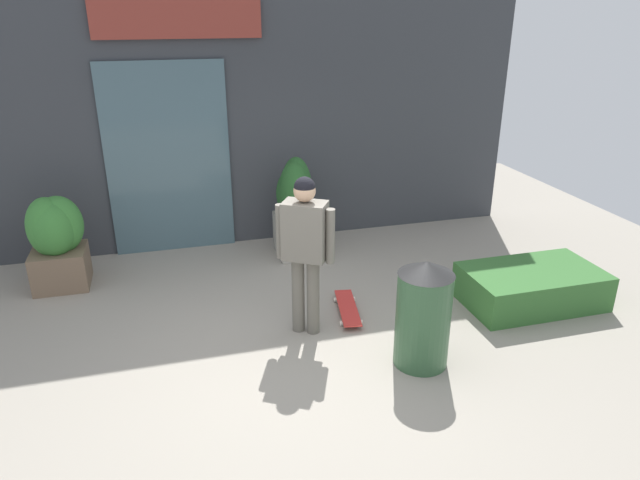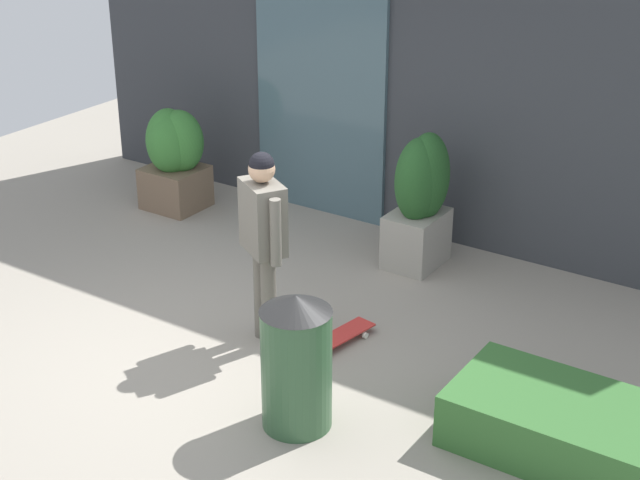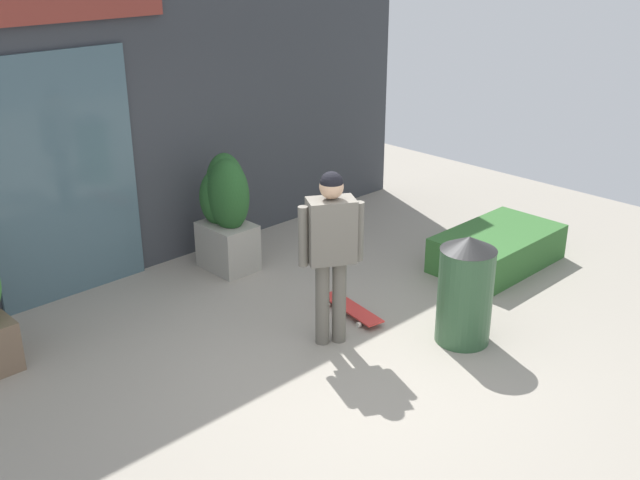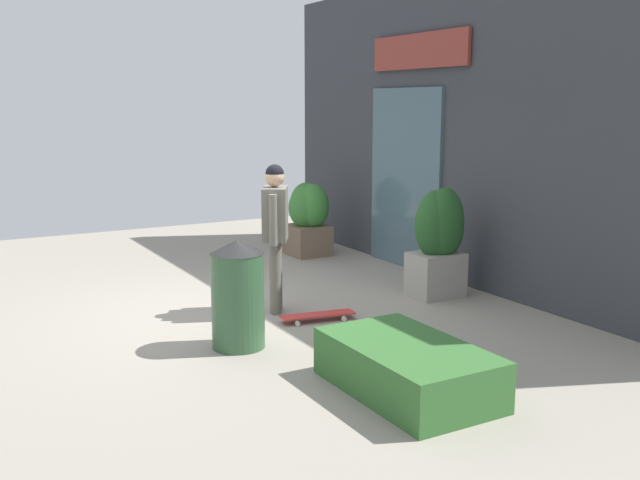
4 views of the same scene
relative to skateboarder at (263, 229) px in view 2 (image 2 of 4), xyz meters
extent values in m
plane|color=gray|center=(-0.24, -0.40, -1.02)|extent=(12.00, 12.00, 0.00)
cube|color=#383A3F|center=(-0.24, 2.78, 0.97)|extent=(8.02, 0.25, 3.99)
cube|color=#47606B|center=(-1.20, 2.64, 0.25)|extent=(1.61, 0.06, 2.54)
cylinder|color=#666056|center=(-0.07, 0.04, -0.61)|extent=(0.13, 0.13, 0.83)
cylinder|color=#666056|center=(0.07, -0.04, -0.61)|extent=(0.13, 0.13, 0.83)
cube|color=#6B665B|center=(0.00, 0.00, 0.10)|extent=(0.50, 0.44, 0.59)
cylinder|color=#6B665B|center=(-0.22, 0.13, 0.07)|extent=(0.09, 0.09, 0.56)
cylinder|color=#6B665B|center=(0.22, -0.13, 0.07)|extent=(0.09, 0.09, 0.56)
sphere|color=tan|center=(0.00, 0.00, 0.51)|extent=(0.21, 0.21, 0.21)
sphere|color=black|center=(0.00, 0.00, 0.55)|extent=(0.20, 0.20, 0.20)
cube|color=red|center=(0.54, 0.24, -0.96)|extent=(0.33, 0.85, 0.02)
cylinder|color=silver|center=(0.48, 0.52, -1.00)|extent=(0.04, 0.06, 0.05)
cylinder|color=silver|center=(0.69, 0.48, -1.00)|extent=(0.04, 0.06, 0.05)
cylinder|color=silver|center=(0.39, 0.00, -1.00)|extent=(0.04, 0.06, 0.05)
cylinder|color=silver|center=(0.60, -0.04, -1.00)|extent=(0.04, 0.06, 0.05)
cube|color=gray|center=(0.35, 2.00, -0.75)|extent=(0.47, 0.62, 0.54)
ellipsoid|color=#235123|center=(0.35, 2.15, -0.20)|extent=(0.41, 0.42, 0.66)
ellipsoid|color=#235123|center=(0.40, 2.05, -0.11)|extent=(0.41, 0.55, 0.87)
ellipsoid|color=#235123|center=(0.36, 1.97, -0.13)|extent=(0.42, 0.54, 0.83)
cube|color=brown|center=(-2.59, 1.81, -0.79)|extent=(0.62, 0.58, 0.47)
ellipsoid|color=#387A33|center=(-2.54, 1.87, -0.26)|extent=(0.55, 0.50, 0.70)
ellipsoid|color=#387A33|center=(-2.59, 1.80, -0.27)|extent=(0.50, 0.59, 0.66)
ellipsoid|color=#387A33|center=(-2.65, 1.82, -0.25)|extent=(0.47, 0.52, 0.71)
cylinder|color=#335938|center=(0.91, -0.85, -0.56)|extent=(0.51, 0.51, 0.93)
cone|color=black|center=(0.91, -0.85, -0.03)|extent=(0.52, 0.52, 0.13)
cube|color=#33662D|center=(2.63, -0.09, -0.82)|extent=(1.53, 0.90, 0.41)
camera|label=1|loc=(-1.26, -5.08, 2.14)|focal=32.24mm
camera|label=2|loc=(4.32, -5.67, 3.14)|focal=54.37mm
camera|label=3|loc=(-4.42, -4.40, 2.58)|focal=42.39mm
camera|label=4|loc=(7.17, -3.47, 1.31)|focal=40.72mm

